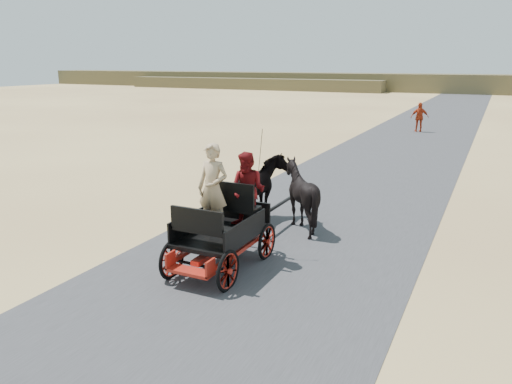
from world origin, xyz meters
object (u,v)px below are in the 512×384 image
at_px(pedestrian, 420,117).
at_px(horse_left, 261,190).
at_px(horse_right, 301,195).
at_px(carriage, 222,250).

bearing_deg(pedestrian, horse_left, 70.44).
distance_m(horse_left, horse_right, 1.10).
relative_size(horse_left, horse_right, 1.18).
distance_m(carriage, horse_left, 3.09).
bearing_deg(pedestrian, carriage, 72.26).
relative_size(horse_right, pedestrian, 0.98).
xyz_separation_m(carriage, horse_left, (-0.55, 3.00, 0.49)).
bearing_deg(horse_right, pedestrian, -90.00).
relative_size(carriage, pedestrian, 1.39).
height_order(carriage, horse_left, horse_left).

